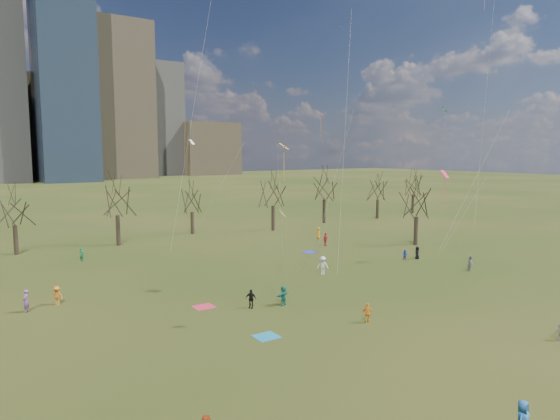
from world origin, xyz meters
TOP-DOWN VIEW (x-y plane):
  - ground at (0.00, 0.00)m, footprint 500.00×500.00m
  - downtown_skyline at (-2.43, 210.64)m, footprint 212.50×78.00m
  - bare_tree_row at (-0.09, 37.22)m, footprint 113.04×29.80m
  - blanket_teal at (-8.50, 1.12)m, footprint 1.60×1.50m
  - blanket_navy at (11.31, 22.08)m, footprint 1.60×1.50m
  - blanket_crimson at (-9.15, 9.40)m, footprint 1.60×1.50m
  - person_0 at (-5.86, -15.27)m, footprint 0.98×0.75m
  - person_3 at (7.24, -10.34)m, footprint 0.74×0.85m
  - person_4 at (-0.89, -0.70)m, footprint 0.90×0.80m
  - person_5 at (-3.61, 6.20)m, footprint 1.57×1.05m
  - person_6 at (19.24, 11.93)m, footprint 0.74×0.86m
  - person_7 at (-21.15, 15.93)m, footprint 0.67×0.78m
  - person_8 at (17.48, 12.22)m, footprint 0.68×0.75m
  - person_9 at (5.56, 12.44)m, footprint 1.29×1.37m
  - person_10 at (15.63, 24.31)m, footprint 1.11×0.77m
  - person_12 at (18.07, 28.87)m, footprint 0.71×0.92m
  - person_13 at (-13.34, 32.58)m, footprint 0.64×0.68m
  - person_14 at (19.31, 4.87)m, footprint 0.89×0.77m
  - person_15 at (-18.79, 16.65)m, footprint 1.15×1.09m
  - person_16 at (-6.16, 7.07)m, footprint 0.86×0.93m
  - kites_airborne at (2.36, 14.75)m, footprint 75.31×41.66m

SIDE VIEW (x-z plane):
  - ground at x=0.00m, z-range 0.00..0.00m
  - blanket_teal at x=-8.50m, z-range 0.00..0.03m
  - blanket_navy at x=11.31m, z-range 0.00..0.03m
  - blanket_crimson at x=-9.15m, z-range 0.00..0.03m
  - person_3 at x=7.24m, z-range 0.00..1.15m
  - person_8 at x=17.48m, z-range 0.00..1.24m
  - person_4 at x=-0.89m, z-range 0.00..1.46m
  - person_6 at x=19.24m, z-range 0.00..1.48m
  - person_16 at x=-6.16m, z-range 0.00..1.53m
  - person_15 at x=-18.79m, z-range 0.00..1.56m
  - person_13 at x=-13.34m, z-range 0.00..1.57m
  - person_14 at x=19.31m, z-range 0.00..1.60m
  - person_5 at x=-3.61m, z-range 0.00..1.62m
  - person_12 at x=18.07m, z-range 0.00..1.67m
  - person_10 at x=15.63m, z-range 0.00..1.75m
  - person_0 at x=-5.86m, z-range 0.00..1.79m
  - person_7 at x=-21.15m, z-range 0.00..1.80m
  - person_9 at x=5.56m, z-range 0.00..1.86m
  - bare_tree_row at x=-0.09m, z-range 1.37..10.87m
  - kites_airborne at x=2.36m, z-range -3.02..31.64m
  - downtown_skyline at x=-2.43m, z-range -19.99..98.01m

